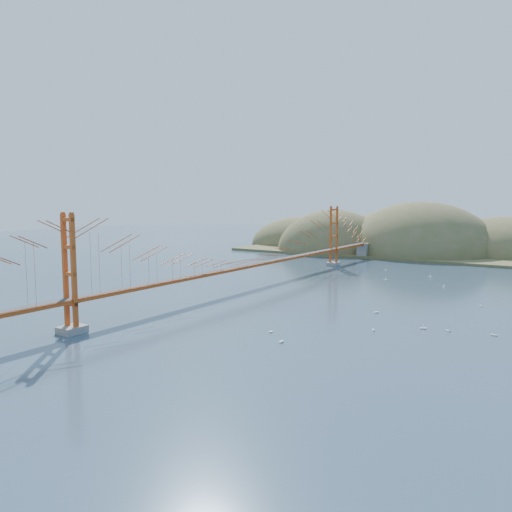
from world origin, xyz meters
The scene contains 15 objects.
ground centered at (0.00, 0.00, 0.00)m, with size 320.00×320.00×0.00m, color #293D52.
bridge centered at (0.00, 0.18, 7.01)m, with size 2.20×94.40×12.00m.
far_headlands centered at (2.21, 68.52, 0.00)m, with size 84.00×58.00×25.00m.
sailboat_15 centered at (24.01, 16.64, 0.13)m, with size 0.52×0.52×0.56m.
sailboat_13 centered at (28.01, -9.65, 0.16)m, with size 0.66×0.66×0.74m.
sailboat_7 centered at (19.71, 25.82, 0.16)m, with size 0.64×0.56×0.74m.
sailboat_5 centered at (30.92, 5.01, 0.14)m, with size 0.45×0.50×0.57m.
sailboat_0 centered at (15.93, -19.14, 0.14)m, with size 0.45×0.53×0.62m.
sailboat_2 centered at (34.29, -8.44, 0.15)m, with size 0.60×0.52×0.68m.
sailboat_10 centered at (18.55, -21.54, 0.16)m, with size 0.51×0.62×0.73m.
sailboat_6 centered at (24.04, -12.97, 0.14)m, with size 0.53×0.53×0.59m.
sailboat_12 centered at (10.85, 29.34, 0.14)m, with size 0.51×0.49×0.57m.
sailboat_3 centered at (14.51, 18.48, 0.14)m, with size 0.59×0.59×0.62m.
sailboat_1 centered at (30.27, -9.16, 0.14)m, with size 0.59×0.59×0.62m.
sailboat_14 centered at (21.57, -5.30, 0.16)m, with size 0.70×0.70×0.73m.
Camera 1 is at (40.86, -59.54, 12.82)m, focal length 35.00 mm.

